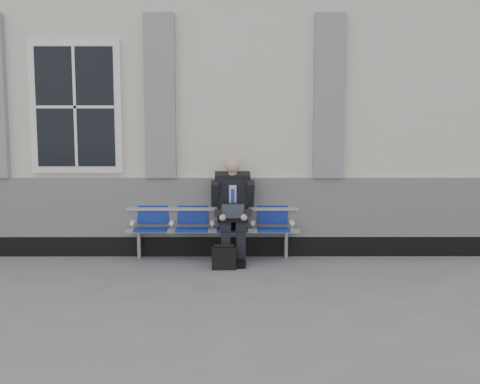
{
  "coord_description": "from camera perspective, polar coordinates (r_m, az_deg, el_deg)",
  "views": [
    {
      "loc": [
        2.76,
        -6.55,
        1.87
      ],
      "look_at": [
        2.78,
        0.9,
        1.04
      ],
      "focal_mm": 40.0,
      "sensor_mm": 36.0,
      "label": 1
    }
  ],
  "objects": [
    {
      "name": "briefcase",
      "position": [
        7.41,
        -1.72,
        -7.03
      ],
      "size": [
        0.34,
        0.15,
        0.35
      ],
      "color": "black",
      "rests_on": "ground"
    },
    {
      "name": "bench",
      "position": [
        7.99,
        -2.95,
        -3.18
      ],
      "size": [
        2.6,
        0.47,
        0.91
      ],
      "color": "#9EA0A3",
      "rests_on": "ground"
    },
    {
      "name": "station_building",
      "position": [
        10.41,
        -15.8,
        8.02
      ],
      "size": [
        14.4,
        4.4,
        4.49
      ],
      "color": "beige",
      "rests_on": "ground"
    },
    {
      "name": "ground",
      "position": [
        7.35,
        -22.49,
        -8.91
      ],
      "size": [
        70.0,
        70.0,
        0.0
      ],
      "primitive_type": "plane",
      "color": "slate",
      "rests_on": "ground"
    },
    {
      "name": "businessman",
      "position": [
        7.8,
        -0.78,
        -1.47
      ],
      "size": [
        0.64,
        0.86,
        1.52
      ],
      "color": "black",
      "rests_on": "ground"
    }
  ]
}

